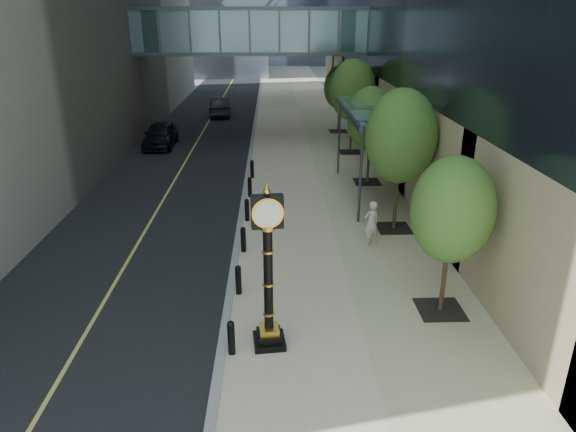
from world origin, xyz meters
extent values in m
plane|color=gray|center=(0.00, 0.00, 0.00)|extent=(320.00, 320.00, 0.00)
cube|color=black|center=(-7.00, 40.00, 0.01)|extent=(8.00, 180.00, 0.02)
cube|color=beige|center=(1.00, 40.00, 0.03)|extent=(8.00, 180.00, 0.06)
cube|color=gray|center=(-3.00, 40.00, 0.04)|extent=(0.25, 180.00, 0.07)
cube|color=slate|center=(-3.00, 28.00, 7.50)|extent=(17.00, 4.00, 3.00)
cube|color=#383F44|center=(-3.00, 28.00, 6.05)|extent=(17.00, 4.20, 0.25)
cube|color=#383F44|center=(-3.00, 28.00, 8.95)|extent=(17.00, 4.20, 0.25)
cube|color=#383F44|center=(3.50, 14.00, 4.20)|extent=(3.00, 8.00, 0.25)
cube|color=slate|center=(3.50, 14.00, 4.35)|extent=(2.80, 7.80, 0.06)
cylinder|color=#383F44|center=(2.20, 10.30, 2.10)|extent=(0.12, 0.12, 4.20)
cylinder|color=#383F44|center=(2.20, 17.70, 2.10)|extent=(0.12, 0.12, 4.20)
cylinder|color=black|center=(-2.70, 1.00, 0.51)|extent=(0.20, 0.20, 0.90)
cylinder|color=black|center=(-2.70, 4.20, 0.51)|extent=(0.20, 0.20, 0.90)
cylinder|color=black|center=(-2.70, 7.40, 0.51)|extent=(0.20, 0.20, 0.90)
cylinder|color=black|center=(-2.70, 10.60, 0.51)|extent=(0.20, 0.20, 0.90)
cylinder|color=black|center=(-2.70, 13.80, 0.51)|extent=(0.20, 0.20, 0.90)
cylinder|color=black|center=(-2.70, 17.00, 0.51)|extent=(0.20, 0.20, 0.90)
cube|color=black|center=(3.60, 3.00, 0.07)|extent=(1.40, 1.40, 0.02)
cylinder|color=#43311C|center=(3.60, 3.00, 1.36)|extent=(0.14, 0.14, 2.61)
ellipsoid|color=#2E5620|center=(3.60, 3.00, 3.38)|extent=(2.39, 2.39, 3.19)
cube|color=black|center=(3.60, 9.50, 0.07)|extent=(1.40, 1.40, 0.02)
cylinder|color=#43311C|center=(3.60, 9.50, 1.63)|extent=(0.14, 0.14, 3.13)
ellipsoid|color=#2E5620|center=(3.60, 9.50, 4.05)|extent=(2.87, 2.87, 3.83)
cube|color=black|center=(3.60, 16.00, 0.07)|extent=(1.40, 1.40, 0.02)
cylinder|color=#43311C|center=(3.60, 16.00, 1.42)|extent=(0.14, 0.14, 2.73)
ellipsoid|color=#2E5620|center=(3.60, 16.00, 3.53)|extent=(2.50, 2.50, 3.33)
cube|color=black|center=(3.60, 22.50, 0.07)|extent=(1.40, 1.40, 0.02)
cylinder|color=#43311C|center=(3.60, 22.50, 1.65)|extent=(0.14, 0.14, 3.18)
ellipsoid|color=#2E5620|center=(3.60, 22.50, 4.11)|extent=(2.91, 2.91, 3.88)
cube|color=black|center=(3.60, 29.00, 0.07)|extent=(1.40, 1.40, 0.02)
cylinder|color=#43311C|center=(3.60, 29.00, 1.38)|extent=(0.14, 0.14, 2.63)
ellipsoid|color=#2E5620|center=(3.60, 29.00, 3.41)|extent=(2.41, 2.41, 3.22)
cube|color=black|center=(-1.69, 1.39, 0.16)|extent=(0.94, 0.94, 0.19)
cube|color=black|center=(-1.69, 1.39, 0.35)|extent=(0.73, 0.73, 0.19)
cube|color=gold|center=(-1.69, 1.39, 0.54)|extent=(0.58, 0.58, 0.19)
cylinder|color=black|center=(-1.69, 1.39, 2.11)|extent=(0.25, 0.25, 2.95)
cube|color=black|center=(-1.69, 1.39, 4.01)|extent=(0.83, 0.37, 0.86)
cylinder|color=white|center=(-1.69, 1.56, 4.01)|extent=(0.67, 0.11, 0.67)
cylinder|color=white|center=(-1.69, 1.22, 4.01)|extent=(0.67, 0.11, 0.67)
sphere|color=gold|center=(-1.69, 1.39, 4.53)|extent=(0.19, 0.19, 0.19)
imported|color=#BBB7AB|center=(2.29, 7.87, 0.98)|extent=(0.79, 0.67, 1.84)
imported|color=black|center=(-9.29, 24.66, 0.85)|extent=(2.02, 4.88, 1.65)
imported|color=black|center=(-6.25, 36.32, 0.84)|extent=(2.09, 5.08, 1.64)
camera|label=1|loc=(-1.54, -10.57, 8.61)|focal=32.00mm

